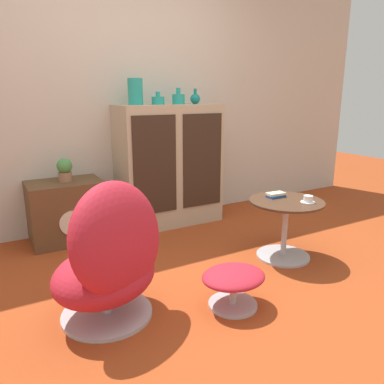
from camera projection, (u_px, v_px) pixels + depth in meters
name	position (u px, v px, depth m)	size (l,w,h in m)	color
ground_plane	(206.00, 290.00, 2.56)	(12.00, 12.00, 0.00)	#9E3D19
wall_back	(117.00, 94.00, 3.62)	(6.40, 0.06, 2.60)	beige
sideboard	(169.00, 165.00, 3.78)	(1.02, 0.47, 1.20)	tan
tv_console	(66.00, 211.00, 3.38)	(0.64, 0.45, 0.55)	brown
egg_chair	(111.00, 259.00, 2.14)	(0.85, 0.83, 0.87)	#B7B7BC
ottoman	(233.00, 280.00, 2.33)	(0.41, 0.35, 0.25)	#B7B7BC
coffee_table	(285.00, 223.00, 3.01)	(0.59, 0.59, 0.48)	#B7B7BC
vase_leftmost	(135.00, 92.00, 3.44)	(0.14, 0.14, 0.24)	teal
vase_inner_left	(158.00, 100.00, 3.57)	(0.12, 0.12, 0.12)	teal
vase_inner_right	(178.00, 99.00, 3.67)	(0.12, 0.12, 0.16)	teal
vase_rightmost	(195.00, 98.00, 3.76)	(0.10, 0.10, 0.15)	#147A75
potted_plant	(65.00, 169.00, 3.29)	(0.13, 0.13, 0.21)	#996B4C
teacup	(308.00, 200.00, 2.90)	(0.11, 0.11, 0.06)	white
book_stack	(276.00, 195.00, 3.05)	(0.16, 0.09, 0.04)	#1E478C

